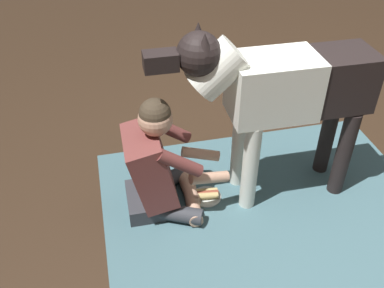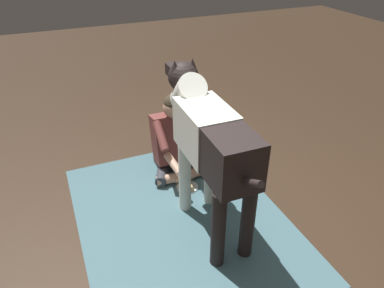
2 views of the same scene
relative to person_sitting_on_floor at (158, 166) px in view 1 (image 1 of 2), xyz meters
The scene contains 5 objects.
ground_plane 1.03m from the person_sitting_on_floor, 169.84° to the left, with size 14.82×14.82×0.00m, color #362619.
area_rug 0.82m from the person_sitting_on_floor, 163.56° to the left, with size 2.21×1.70×0.01m, color #466A73.
person_sitting_on_floor is the anchor object (origin of this frame).
large_dog 0.91m from the person_sitting_on_floor, behind, with size 1.58×0.35×1.26m.
hot_dog_on_plate 0.46m from the person_sitting_on_floor, behind, with size 0.21×0.21×0.06m.
Camera 1 is at (1.22, 1.96, 2.17)m, focal length 40.65 mm.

